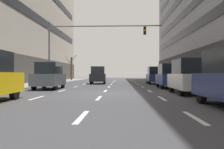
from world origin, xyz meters
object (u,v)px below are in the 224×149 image
Objects in this scene: car_parked_2 at (169,76)px; traffic_signal_0 at (85,39)px; car_parked_1 at (189,77)px; street_tree_0 at (71,68)px; car_driving_1 at (49,76)px; pedestrian_1 at (176,75)px; car_driving_0 at (98,75)px; car_parked_3 at (155,75)px.

car_parked_2 is 0.35× the size of traffic_signal_0.
street_tree_0 reaches higher than car_parked_1.
car_driving_1 is 2.77× the size of pedestrian_1.
car_driving_0 reaches higher than car_parked_3.
car_driving_1 is at bearing 157.73° from car_parked_1.
car_driving_0 is 6.90m from car_parked_3.
car_parked_3 is 0.35× the size of traffic_signal_0.
car_parked_2 reaches higher than pedestrian_1.
car_driving_0 is 10.50m from car_driving_1.
street_tree_0 is at bearing 138.64° from pedestrian_1.
car_parked_2 is 0.99× the size of car_parked_3.
pedestrian_1 is (10.45, 2.94, -3.88)m from traffic_signal_0.
car_driving_0 is at bearing -64.88° from street_tree_0.
street_tree_0 is at bearing 121.32° from car_parked_2.
traffic_signal_0 is at bearing -73.09° from street_tree_0.
car_driving_0 is 5.33m from traffic_signal_0.
car_parked_2 is 10.14m from traffic_signal_0.
car_parked_3 is at bearing -45.38° from street_tree_0.
car_parked_3 is at bearing 170.07° from pedestrian_1.
car_parked_2 is at bearing -31.24° from traffic_signal_0.
car_parked_1 reaches higher than pedestrian_1.
car_parked_1 reaches higher than car_driving_1.
car_driving_1 is 1.03× the size of car_parked_2.
street_tree_0 is at bearing 115.61° from car_parked_1.
car_driving_0 reaches higher than car_parked_2.
traffic_signal_0 is at bearing -157.16° from car_parked_3.
car_driving_1 is at bearing -105.01° from traffic_signal_0.
pedestrian_1 is at bearing 38.00° from car_driving_1.
car_parked_2 is at bearing 90.00° from car_parked_1.
car_parked_2 is at bearing -107.50° from pedestrian_1.
car_driving_1 is at bearing -134.38° from car_parked_3.
traffic_signal_0 reaches higher than car_driving_1.
traffic_signal_0 is 11.53m from pedestrian_1.
car_driving_0 reaches higher than car_parked_1.
car_parked_3 is 9.52m from traffic_signal_0.
car_driving_1 is at bearing -142.00° from pedestrian_1.
car_parked_1 is at bearing -22.27° from car_driving_1.
pedestrian_1 is at bearing -9.93° from car_parked_3.
traffic_signal_0 reaches higher than car_parked_2.
car_driving_0 is 0.36× the size of traffic_signal_0.
car_parked_1 is (6.89, -14.10, -0.00)m from car_driving_0.
car_parked_1 is 1.01× the size of car_parked_3.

